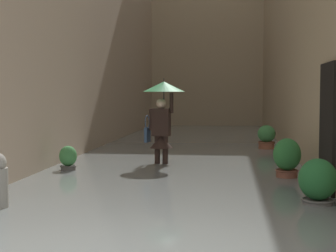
% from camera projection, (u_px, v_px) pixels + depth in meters
% --- Properties ---
extents(ground_plane, '(60.00, 60.00, 0.00)m').
position_uv_depth(ground_plane, '(191.00, 154.00, 14.44)').
color(ground_plane, gray).
extents(flood_water, '(6.02, 25.51, 0.19)m').
position_uv_depth(flood_water, '(191.00, 151.00, 14.43)').
color(flood_water, slate).
rests_on(flood_water, ground_plane).
extents(building_facade_far, '(8.82, 1.80, 11.41)m').
position_uv_depth(building_facade_far, '(208.00, 11.00, 24.63)').
color(building_facade_far, tan).
rests_on(building_facade_far, ground_plane).
extents(person_wading, '(0.90, 0.90, 2.05)m').
position_uv_depth(person_wading, '(162.00, 110.00, 11.04)').
color(person_wading, '#4C4233').
rests_on(person_wading, ground_plane).
extents(potted_plant_near_left, '(0.53, 0.53, 0.83)m').
position_uv_depth(potted_plant_near_left, '(318.00, 186.00, 7.05)').
color(potted_plant_near_left, '#66605B').
rests_on(potted_plant_near_left, ground_plane).
extents(potted_plant_mid_right, '(0.35, 0.35, 0.68)m').
position_uv_depth(potted_plant_mid_right, '(68.00, 162.00, 10.21)').
color(potted_plant_mid_right, '#66605B').
rests_on(potted_plant_mid_right, ground_plane).
extents(potted_plant_mid_left, '(0.49, 0.49, 0.84)m').
position_uv_depth(potted_plant_mid_left, '(266.00, 139.00, 14.12)').
color(potted_plant_mid_left, '#9E563D').
rests_on(potted_plant_mid_left, ground_plane).
extents(potted_plant_far_left, '(0.50, 0.50, 0.90)m').
position_uv_depth(potted_plant_far_left, '(287.00, 161.00, 9.32)').
color(potted_plant_far_left, brown).
rests_on(potted_plant_far_left, ground_plane).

